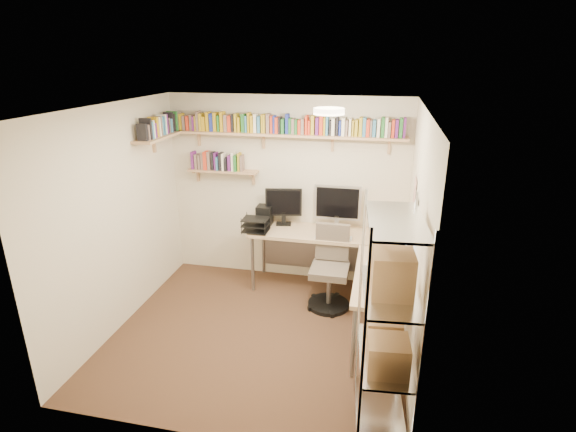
# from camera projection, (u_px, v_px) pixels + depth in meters

# --- Properties ---
(ground) EXTENTS (3.20, 3.20, 0.00)m
(ground) POSITION_uv_depth(u_px,v_px,m) (258.00, 333.00, 5.08)
(ground) COLOR #3F261B
(ground) RESTS_ON ground
(room_shell) EXTENTS (3.24, 3.04, 2.52)m
(room_shell) POSITION_uv_depth(u_px,v_px,m) (256.00, 203.00, 4.55)
(room_shell) COLOR beige
(room_shell) RESTS_ON ground
(wall_shelves) EXTENTS (3.12, 1.09, 0.80)m
(wall_shelves) POSITION_uv_depth(u_px,v_px,m) (252.00, 134.00, 5.66)
(wall_shelves) COLOR tan
(wall_shelves) RESTS_ON ground
(corner_desk) EXTENTS (2.16, 2.10, 1.40)m
(corner_desk) POSITION_uv_depth(u_px,v_px,m) (332.00, 241.00, 5.53)
(corner_desk) COLOR #DAB88E
(corner_desk) RESTS_ON ground
(office_chair) EXTENTS (0.54, 0.55, 1.03)m
(office_chair) POSITION_uv_depth(u_px,v_px,m) (330.00, 273.00, 5.53)
(office_chair) COLOR black
(office_chair) RESTS_ON ground
(wire_rack) EXTENTS (0.49, 0.89, 1.97)m
(wire_rack) POSITION_uv_depth(u_px,v_px,m) (388.00, 319.00, 3.42)
(wire_rack) COLOR silver
(wire_rack) RESTS_ON ground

